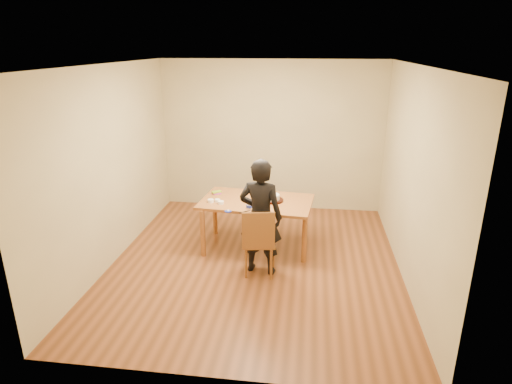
# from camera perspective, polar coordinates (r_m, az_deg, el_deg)

# --- Properties ---
(room_shell) EXTENTS (4.00, 4.50, 2.70)m
(room_shell) POSITION_cam_1_polar(r_m,az_deg,el_deg) (5.96, 0.31, 3.69)
(room_shell) COLOR brown
(room_shell) RESTS_ON ground
(dining_table) EXTENTS (1.70, 1.11, 0.04)m
(dining_table) POSITION_cam_1_polar(r_m,az_deg,el_deg) (6.32, 0.06, -1.31)
(dining_table) COLOR brown
(dining_table) RESTS_ON floor
(dining_chair) EXTENTS (0.44, 0.44, 0.04)m
(dining_chair) POSITION_cam_1_polar(r_m,az_deg,el_deg) (5.71, 0.55, -6.72)
(dining_chair) COLOR brown
(dining_chair) RESTS_ON floor
(cake_plate) EXTENTS (0.32, 0.32, 0.02)m
(cake_plate) POSITION_cam_1_polar(r_m,az_deg,el_deg) (6.30, 2.21, -1.09)
(cake_plate) COLOR #B7230C
(cake_plate) RESTS_ON dining_table
(cake) EXTENTS (0.21, 0.21, 0.07)m
(cake) POSITION_cam_1_polar(r_m,az_deg,el_deg) (6.28, 2.22, -0.70)
(cake) COLOR white
(cake) RESTS_ON cake_plate
(frosting_dome) EXTENTS (0.21, 0.21, 0.03)m
(frosting_dome) POSITION_cam_1_polar(r_m,az_deg,el_deg) (6.27, 2.23, -0.30)
(frosting_dome) COLOR white
(frosting_dome) RESTS_ON cake
(frosting_tub) EXTENTS (0.08, 0.08, 0.07)m
(frosting_tub) POSITION_cam_1_polar(r_m,az_deg,el_deg) (6.00, -0.89, -1.88)
(frosting_tub) COLOR white
(frosting_tub) RESTS_ON dining_table
(frosting_lid) EXTENTS (0.10, 0.10, 0.01)m
(frosting_lid) POSITION_cam_1_polar(r_m,az_deg,el_deg) (5.92, -3.74, -2.57)
(frosting_lid) COLOR navy
(frosting_lid) RESTS_ON dining_table
(frosting_dollop) EXTENTS (0.04, 0.04, 0.02)m
(frosting_dollop) POSITION_cam_1_polar(r_m,az_deg,el_deg) (5.91, -3.75, -2.45)
(frosting_dollop) COLOR white
(frosting_dollop) RESTS_ON frosting_lid
(ramekin_green) EXTENTS (0.09, 0.09, 0.04)m
(ramekin_green) POSITION_cam_1_polar(r_m,az_deg,el_deg) (6.20, -4.72, -1.40)
(ramekin_green) COLOR white
(ramekin_green) RESTS_ON dining_table
(ramekin_yellow) EXTENTS (0.08, 0.08, 0.04)m
(ramekin_yellow) POSITION_cam_1_polar(r_m,az_deg,el_deg) (6.29, -5.17, -1.14)
(ramekin_yellow) COLOR white
(ramekin_yellow) RESTS_ON dining_table
(ramekin_multi) EXTENTS (0.09, 0.09, 0.04)m
(ramekin_multi) POSITION_cam_1_polar(r_m,az_deg,el_deg) (6.28, -6.06, -1.17)
(ramekin_multi) COLOR white
(ramekin_multi) RESTS_ON dining_table
(candy_box_pink) EXTENTS (0.14, 0.11, 0.02)m
(candy_box_pink) POSITION_cam_1_polar(r_m,az_deg,el_deg) (6.62, -5.24, -0.17)
(candy_box_pink) COLOR #E335BA
(candy_box_pink) RESTS_ON dining_table
(candy_box_green) EXTENTS (0.16, 0.15, 0.02)m
(candy_box_green) POSITION_cam_1_polar(r_m,az_deg,el_deg) (6.61, -5.28, 0.02)
(candy_box_green) COLOR green
(candy_box_green) RESTS_ON candy_box_pink
(spatula) EXTENTS (0.14, 0.11, 0.01)m
(spatula) POSITION_cam_1_polar(r_m,az_deg,el_deg) (5.89, -1.57, -2.65)
(spatula) COLOR black
(spatula) RESTS_ON dining_table
(person) EXTENTS (0.63, 0.47, 1.58)m
(person) POSITION_cam_1_polar(r_m,az_deg,el_deg) (5.61, 0.62, -3.37)
(person) COLOR black
(person) RESTS_ON floor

